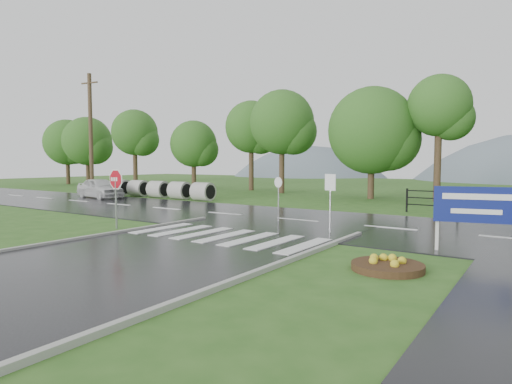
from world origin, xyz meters
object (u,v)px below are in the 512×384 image
Objects in this scene: culvert_pipes at (158,189)px; car_white at (100,198)px; estate_billboard at (476,208)px; stop_sign at (116,184)px.

culvert_pipes is 4.04m from car_white.
estate_billboard is (21.32, -8.33, 0.69)m from culvert_pipes.
estate_billboard is 0.49× the size of car_white.
stop_sign is at bearing -49.00° from culvert_pipes.
car_white is at bearing 166.94° from estate_billboard.
stop_sign is 14.88m from car_white.
stop_sign is 12.18m from estate_billboard.
culvert_pipes is at bearing 158.67° from estate_billboard.
stop_sign is at bearing -115.11° from car_white.
estate_billboard is at bearing -21.33° from culvert_pipes.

